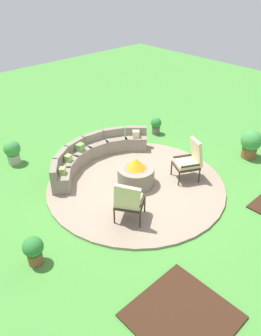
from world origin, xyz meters
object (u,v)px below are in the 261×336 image
lounge_chair_front_left (129,200)px  potted_plant_2 (156,125)px  lounge_chair_front_right (190,160)px  potted_plant_1 (12,151)px  curved_stone_bench (94,154)px  potted_plant_0 (251,143)px  potted_plant_3 (34,250)px  fire_pit (136,174)px

lounge_chair_front_left → potted_plant_2: (3.69, 2.61, -0.28)m
lounge_chair_front_right → potted_plant_1: bearing=64.7°
curved_stone_bench → lounge_chair_front_left: lounge_chair_front_left is taller
curved_stone_bench → potted_plant_1: 2.30m
curved_stone_bench → potted_plant_0: potted_plant_0 is taller
potted_plant_1 → potted_plant_3: potted_plant_1 is taller
fire_pit → potted_plant_2: bearing=33.3°
curved_stone_bench → potted_plant_3: 3.76m
fire_pit → potted_plant_1: size_ratio=1.31×
potted_plant_1 → potted_plant_3: 4.01m
fire_pit → curved_stone_bench: size_ratio=0.27×
potted_plant_0 → potted_plant_2: potted_plant_0 is taller
curved_stone_bench → fire_pit: bearing=-86.2°
lounge_chair_front_right → potted_plant_0: size_ratio=1.31×
fire_pit → potted_plant_3: bearing=-170.8°
potted_plant_1 → lounge_chair_front_left: bearing=-80.8°
lounge_chair_front_left → potted_plant_1: bearing=155.5°
potted_plant_0 → potted_plant_2: 3.08m
potted_plant_0 → potted_plant_1: bearing=139.4°
fire_pit → potted_plant_2: size_ratio=1.65×
potted_plant_1 → potted_plant_2: size_ratio=1.26×
fire_pit → curved_stone_bench: 1.61m
curved_stone_bench → potted_plant_1: size_ratio=4.94×
fire_pit → lounge_chair_front_right: lounge_chair_front_right is taller
lounge_chair_front_left → potted_plant_1: size_ratio=1.48×
potted_plant_2 → lounge_chair_front_right: bearing=-119.5°
potted_plant_1 → potted_plant_2: 4.61m
lounge_chair_front_right → potted_plant_1: size_ratio=1.57×
curved_stone_bench → potted_plant_3: (-3.11, -2.12, 0.01)m
potted_plant_2 → potted_plant_3: size_ratio=0.91×
curved_stone_bench → potted_plant_2: bearing=2.2°
potted_plant_3 → curved_stone_bench: bearing=34.4°
lounge_chair_front_right → potted_plant_1: 4.96m
fire_pit → curved_stone_bench: bearing=93.8°
fire_pit → lounge_chair_front_left: 1.43m
potted_plant_0 → lounge_chair_front_right: bearing=167.7°
fire_pit → curved_stone_bench: fire_pit is taller
potted_plant_0 → potted_plant_2: (-0.85, 2.96, -0.15)m
curved_stone_bench → potted_plant_2: 2.71m
lounge_chair_front_right → fire_pit: bearing=85.8°
fire_pit → potted_plant_0: bearing=-19.9°
potted_plant_0 → potted_plant_3: (-6.66, 0.72, -0.13)m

